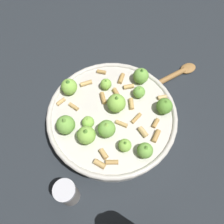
% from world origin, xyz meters
% --- Properties ---
extents(ground_plane, '(2.40, 2.40, 0.00)m').
position_xyz_m(ground_plane, '(0.00, 0.00, 0.00)').
color(ground_plane, '#23282D').
extents(cooking_pan, '(0.33, 0.33, 0.11)m').
position_xyz_m(cooking_pan, '(-0.00, 0.00, 0.04)').
color(cooking_pan, beige).
rests_on(cooking_pan, ground).
extents(pepper_shaker, '(0.05, 0.05, 0.09)m').
position_xyz_m(pepper_shaker, '(-0.12, 0.17, 0.04)').
color(pepper_shaker, gray).
rests_on(pepper_shaker, ground).
extents(wooden_spoon, '(0.04, 0.26, 0.02)m').
position_xyz_m(wooden_spoon, '(0.05, -0.20, 0.01)').
color(wooden_spoon, '#9E703D').
rests_on(wooden_spoon, ground).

